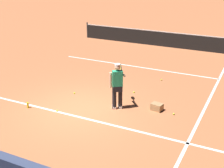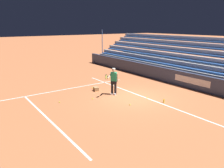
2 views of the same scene
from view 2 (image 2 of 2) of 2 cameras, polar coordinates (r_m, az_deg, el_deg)
ground_plane at (r=13.64m, az=5.87°, el=-3.46°), size 160.00×160.00×0.00m
court_baseline_white at (r=13.96m, az=7.41°, el=-3.06°), size 12.00×0.10×0.01m
court_sideline_white at (r=15.13m, az=-16.34°, el=-2.11°), size 0.10×12.00×0.01m
court_service_line_white at (r=11.02m, az=-16.41°, el=-8.67°), size 8.22×0.10×0.01m
back_wall_sponsor_board at (r=16.73m, az=17.68°, el=1.36°), size 25.19×0.25×1.10m
bleacher_stand at (r=18.83m, az=22.55°, el=3.16°), size 23.93×4.00×3.85m
tennis_player at (r=13.85m, az=0.40°, el=0.78°), size 0.61×1.05×1.71m
ball_box_cardboard at (r=14.88m, az=-4.20°, el=-1.29°), size 0.45×0.37×0.26m
tennis_ball_toward_net at (r=15.50m, az=-5.17°, el=-1.02°), size 0.07×0.07×0.07m
tennis_ball_stray_back at (r=12.26m, az=4.71°, el=-5.44°), size 0.07×0.07×0.07m
tennis_ball_midcourt at (r=13.28m, az=-5.15°, el=-3.81°), size 0.07×0.07×0.07m
tennis_ball_by_box at (r=12.99m, az=-13.57°, el=-4.62°), size 0.07×0.07×0.07m
tennis_ball_far_right at (r=13.52m, az=9.14°, el=-3.59°), size 0.07×0.07×0.07m
water_bottle at (r=12.94m, az=13.40°, el=-4.33°), size 0.07×0.07×0.22m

